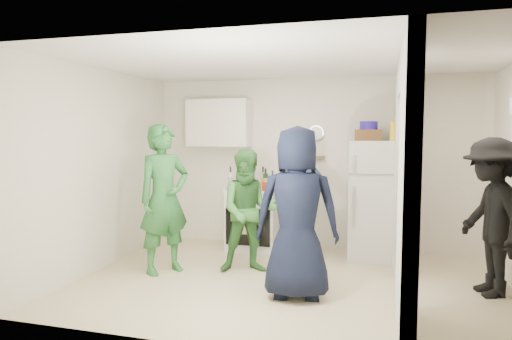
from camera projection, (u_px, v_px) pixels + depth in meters
The scene contains 31 objects.
floor at pixel (289, 283), 5.20m from camera, with size 4.80×4.80×0.00m, color beige.
wall_back at pixel (313, 164), 6.72m from camera, with size 4.80×4.80×0.00m, color silver.
wall_front at pixel (245, 194), 3.46m from camera, with size 4.80×4.80×0.00m, color silver.
wall_left at pixel (103, 169), 5.73m from camera, with size 3.40×3.40×0.00m, color silver.
ceiling at pixel (291, 60), 4.98m from camera, with size 4.80×4.80×0.00m, color white.
partition_pier_back at pixel (399, 169), 5.82m from camera, with size 0.12×1.20×2.50m, color silver.
partition_pier_front at pixel (408, 190), 3.71m from camera, with size 0.12×1.20×2.50m, color silver.
partition_header at pixel (405, 75), 4.68m from camera, with size 0.12×1.00×0.40m, color silver.
stove at pixel (254, 219), 6.69m from camera, with size 0.75×0.62×0.89m, color white.
upper_cabinet at pixel (219, 123), 6.87m from camera, with size 0.95×0.34×0.70m, color silver.
fridge at pixel (375, 200), 6.17m from camera, with size 0.66×0.64×1.60m, color white.
wicker_basket at pixel (368, 135), 6.17m from camera, with size 0.35×0.25×0.15m, color brown.
blue_bowl at pixel (369, 125), 6.16m from camera, with size 0.24×0.24×0.11m, color #28169B.
yellow_cup_stack_top at pixel (393, 131), 5.94m from camera, with size 0.09×0.09×0.25m, color yellow.
wall_clock at pixel (316, 133), 6.65m from camera, with size 0.22×0.22×0.03m, color white.
spice_shelf at pixel (312, 157), 6.66m from camera, with size 0.35×0.08×0.03m, color olive.
yellow_cup_stack_stove at pixel (241, 182), 6.46m from camera, with size 0.09×0.09×0.25m, color yellow.
red_cup at pixel (265, 187), 6.40m from camera, with size 0.09×0.09×0.12m, color #B22B0B.
person_green_left at pixel (164, 199), 5.54m from camera, with size 0.66×0.43×1.81m, color #2D712E.
person_green_center at pixel (249, 211), 5.58m from camera, with size 0.73×0.57×1.50m, color #3A7734.
person_denim at pixel (299, 200), 5.98m from camera, with size 0.97×0.40×1.66m, color #3B5281.
person_navy at pixel (297, 213), 4.68m from camera, with size 0.87×0.57×1.78m, color black.
person_nook at pixel (491, 217), 4.77m from camera, with size 1.08×0.62×1.66m, color black.
bottle_a at pixel (238, 179), 6.84m from camera, with size 0.06×0.06×0.25m, color brown.
bottle_b at pixel (240, 180), 6.60m from camera, with size 0.07×0.07×0.25m, color #1C521B.
bottle_c at pixel (251, 177), 6.82m from camera, with size 0.07×0.07×0.32m, color silver.
bottle_d at pixel (253, 178), 6.57m from camera, with size 0.06×0.06×0.33m, color #5F3810.
bottle_e at pixel (263, 177), 6.80m from camera, with size 0.07×0.07×0.31m, color #A4ADB5.
bottle_f at pixel (266, 179), 6.60m from camera, with size 0.08×0.08×0.30m, color #153C1B.
bottle_g at pixel (273, 179), 6.71m from camera, with size 0.07×0.07×0.26m, color olive.
bottle_h at pixel (231, 178), 6.60m from camera, with size 0.07×0.07×0.33m, color silver.
Camera 1 is at (1.00, -4.98, 1.73)m, focal length 32.00 mm.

